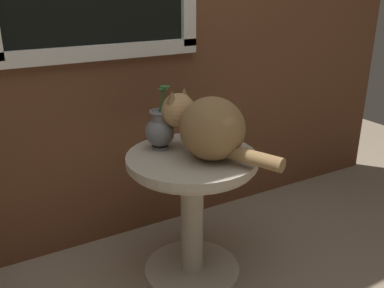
{
  "coord_description": "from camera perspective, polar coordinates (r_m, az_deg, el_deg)",
  "views": [
    {
      "loc": [
        -0.54,
        -1.22,
        1.3
      ],
      "look_at": [
        0.3,
        0.24,
        0.66
      ],
      "focal_mm": 39.95,
      "sensor_mm": 36.0,
      "label": 1
    }
  ],
  "objects": [
    {
      "name": "wicker_side_table",
      "position": [
        1.9,
        0.0,
        -6.84
      ],
      "size": [
        0.57,
        0.57,
        0.61
      ],
      "color": "#B2A893",
      "rests_on": "ground_plane"
    },
    {
      "name": "pewter_vase_with_ivy",
      "position": [
        1.87,
        -4.32,
        2.0
      ],
      "size": [
        0.13,
        0.13,
        0.29
      ],
      "color": "slate",
      "rests_on": "wicker_side_table"
    },
    {
      "name": "cat",
      "position": [
        1.75,
        2.21,
        2.33
      ],
      "size": [
        0.35,
        0.55,
        0.27
      ],
      "color": "olive",
      "rests_on": "wicker_side_table"
    }
  ]
}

